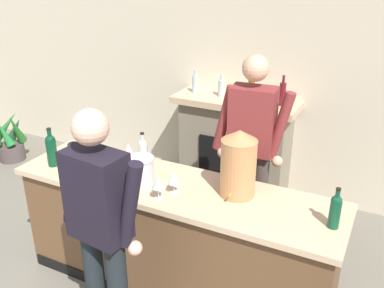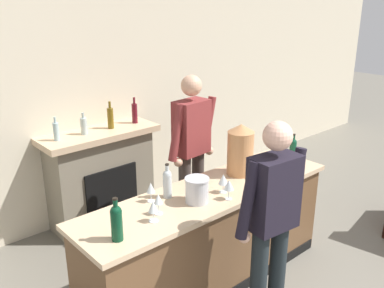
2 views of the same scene
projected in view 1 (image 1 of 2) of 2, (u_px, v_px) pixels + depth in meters
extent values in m
cube|color=beige|center=(244.00, 69.00, 4.64)|extent=(12.00, 0.07, 2.75)
cube|color=brown|center=(174.00, 240.00, 3.37)|extent=(2.46, 0.61, 0.89)
cube|color=tan|center=(173.00, 188.00, 3.18)|extent=(2.53, 0.68, 0.04)
cube|color=gray|center=(235.00, 149.00, 4.76)|extent=(1.17, 0.44, 1.05)
cube|color=black|center=(226.00, 168.00, 4.62)|extent=(0.65, 0.02, 0.67)
cube|color=tan|center=(236.00, 102.00, 4.52)|extent=(1.33, 0.52, 0.07)
cylinder|color=#9EBBBC|center=(195.00, 84.00, 4.67)|extent=(0.06, 0.06, 0.19)
cylinder|color=#9EBBBC|center=(195.00, 73.00, 4.62)|extent=(0.02, 0.02, 0.06)
cylinder|color=#A9BAB5|center=(221.00, 88.00, 4.54)|extent=(0.07, 0.07, 0.18)
cylinder|color=#A9BAB5|center=(222.00, 77.00, 4.49)|extent=(0.03, 0.03, 0.06)
cylinder|color=brown|center=(251.00, 90.00, 4.39)|extent=(0.07, 0.07, 0.23)
cylinder|color=brown|center=(252.00, 75.00, 4.33)|extent=(0.03, 0.03, 0.08)
cylinder|color=#59131D|center=(282.00, 94.00, 4.26)|extent=(0.06, 0.06, 0.23)
cylinder|color=#59131D|center=(284.00, 79.00, 4.20)|extent=(0.03, 0.03, 0.08)
cylinder|color=#493E3E|center=(12.00, 152.00, 5.71)|extent=(0.33, 0.33, 0.21)
cylinder|color=#332319|center=(11.00, 145.00, 5.67)|extent=(0.30, 0.30, 0.02)
cone|color=#235E23|center=(16.00, 129.00, 5.54)|extent=(0.18, 0.31, 0.44)
cone|color=#306538|center=(15.00, 128.00, 5.68)|extent=(0.33, 0.14, 0.38)
cone|color=#216229|center=(5.00, 127.00, 5.68)|extent=(0.30, 0.41, 0.42)
cone|color=#1F6E31|center=(4.00, 134.00, 5.49)|extent=(0.27, 0.20, 0.36)
cube|color=black|center=(97.00, 196.00, 2.49)|extent=(0.38, 0.26, 0.56)
cylinder|color=black|center=(130.00, 206.00, 2.39)|extent=(0.20, 0.08, 0.57)
sphere|color=#D8A48C|center=(135.00, 248.00, 2.52)|extent=(0.09, 0.09, 0.09)
cylinder|color=black|center=(72.00, 184.00, 2.62)|extent=(0.20, 0.08, 0.57)
sphere|color=#D8A48C|center=(80.00, 224.00, 2.75)|extent=(0.09, 0.09, 0.09)
sphere|color=#D8A48C|center=(90.00, 127.00, 2.31)|extent=(0.21, 0.21, 0.21)
cylinder|color=#423834|center=(236.00, 202.00, 3.77)|extent=(0.13, 0.13, 1.01)
cube|color=black|center=(232.00, 250.00, 3.90)|extent=(0.12, 0.25, 0.07)
cylinder|color=#423834|center=(259.00, 207.00, 3.70)|extent=(0.13, 0.13, 1.01)
cube|color=black|center=(254.00, 256.00, 3.83)|extent=(0.12, 0.25, 0.07)
cube|color=maroon|center=(253.00, 121.00, 3.42)|extent=(0.38, 0.25, 0.55)
cylinder|color=maroon|center=(224.00, 118.00, 3.49)|extent=(0.20, 0.08, 0.57)
sphere|color=tan|center=(223.00, 152.00, 3.59)|extent=(0.09, 0.09, 0.09)
cylinder|color=maroon|center=(281.00, 126.00, 3.33)|extent=(0.20, 0.08, 0.57)
sphere|color=tan|center=(277.00, 161.00, 3.43)|extent=(0.09, 0.09, 0.09)
sphere|color=tan|center=(256.00, 68.00, 3.25)|extent=(0.21, 0.21, 0.21)
cylinder|color=#BD804F|center=(238.00, 168.00, 2.97)|extent=(0.25, 0.25, 0.42)
cone|color=#BD804F|center=(240.00, 135.00, 2.87)|extent=(0.25, 0.25, 0.07)
cylinder|color=#B29333|center=(230.00, 195.00, 2.90)|extent=(0.02, 0.04, 0.02)
cylinder|color=silver|center=(141.00, 171.00, 3.16)|extent=(0.19, 0.19, 0.20)
cylinder|color=silver|center=(140.00, 158.00, 3.12)|extent=(0.20, 0.20, 0.01)
cylinder|color=#0F432A|center=(335.00, 214.00, 2.64)|extent=(0.07, 0.07, 0.19)
sphere|color=#0F432A|center=(337.00, 201.00, 2.60)|extent=(0.07, 0.07, 0.07)
cylinder|color=#0F432A|center=(338.00, 195.00, 2.59)|extent=(0.03, 0.03, 0.07)
cylinder|color=black|center=(339.00, 189.00, 2.57)|extent=(0.03, 0.03, 0.01)
cylinder|color=#0B3821|center=(52.00, 153.00, 3.43)|extent=(0.08, 0.08, 0.22)
sphere|color=#0B3821|center=(50.00, 140.00, 3.39)|extent=(0.08, 0.08, 0.08)
cylinder|color=#0B3821|center=(49.00, 135.00, 3.37)|extent=(0.03, 0.03, 0.09)
cylinder|color=black|center=(49.00, 129.00, 3.35)|extent=(0.04, 0.04, 0.01)
cylinder|color=#B3BDC1|center=(143.00, 156.00, 3.40)|extent=(0.07, 0.07, 0.21)
sphere|color=#B3BDC1|center=(143.00, 144.00, 3.36)|extent=(0.07, 0.07, 0.07)
cylinder|color=#B3BDC1|center=(142.00, 139.00, 3.34)|extent=(0.03, 0.03, 0.08)
cylinder|color=black|center=(142.00, 133.00, 3.32)|extent=(0.03, 0.03, 0.01)
cylinder|color=silver|center=(106.00, 170.00, 3.38)|extent=(0.07, 0.07, 0.01)
cylinder|color=silver|center=(106.00, 165.00, 3.37)|extent=(0.01, 0.01, 0.08)
cone|color=silver|center=(105.00, 156.00, 3.33)|extent=(0.07, 0.07, 0.08)
cylinder|color=silver|center=(158.00, 199.00, 2.99)|extent=(0.06, 0.06, 0.01)
cylinder|color=silver|center=(158.00, 193.00, 2.97)|extent=(0.01, 0.01, 0.08)
cone|color=silver|center=(158.00, 182.00, 2.94)|extent=(0.09, 0.09, 0.09)
cylinder|color=silver|center=(129.00, 162.00, 3.52)|extent=(0.06, 0.06, 0.01)
cylinder|color=silver|center=(129.00, 158.00, 3.50)|extent=(0.01, 0.01, 0.08)
cone|color=silver|center=(129.00, 148.00, 3.47)|extent=(0.07, 0.07, 0.09)
cylinder|color=silver|center=(174.00, 193.00, 3.07)|extent=(0.06, 0.06, 0.01)
cylinder|color=silver|center=(174.00, 188.00, 3.05)|extent=(0.01, 0.01, 0.07)
cone|color=silver|center=(174.00, 178.00, 3.02)|extent=(0.08, 0.08, 0.09)
cylinder|color=silver|center=(91.00, 171.00, 3.37)|extent=(0.07, 0.07, 0.01)
cylinder|color=silver|center=(90.00, 167.00, 3.35)|extent=(0.01, 0.01, 0.07)
cone|color=silver|center=(89.00, 158.00, 3.32)|extent=(0.08, 0.08, 0.09)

